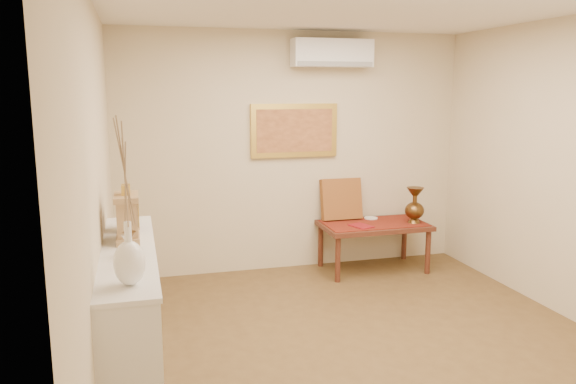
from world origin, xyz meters
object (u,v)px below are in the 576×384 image
object	(u,v)px
mantel_clock	(128,217)
low_table	(374,229)
brass_urn_tall	(415,201)
display_ledge	(131,316)
white_vase	(126,204)
wooden_chest	(129,214)

from	to	relation	value
mantel_clock	low_table	distance (m)	3.21
mantel_clock	brass_urn_tall	bearing A→B (deg)	26.36
display_ledge	white_vase	bearing A→B (deg)	-88.23
display_ledge	wooden_chest	world-z (taller)	wooden_chest
white_vase	low_table	distance (m)	3.86
mantel_clock	low_table	bearing A→B (deg)	31.87
brass_urn_tall	wooden_chest	size ratio (longest dim) A/B	2.03
display_ledge	wooden_chest	size ratio (longest dim) A/B	8.28
brass_urn_tall	low_table	bearing A→B (deg)	165.17
white_vase	display_ledge	xyz separation A→B (m)	(-0.02, 0.75, -0.95)
mantel_clock	display_ledge	bearing A→B (deg)	-91.99
white_vase	display_ledge	size ratio (longest dim) A/B	0.46
white_vase	wooden_chest	distance (m)	1.35
brass_urn_tall	wooden_chest	bearing A→B (deg)	-158.73
white_vase	brass_urn_tall	bearing A→B (deg)	39.11
brass_urn_tall	mantel_clock	size ratio (longest dim) A/B	1.21
brass_urn_tall	mantel_clock	bearing A→B (deg)	-153.64
mantel_clock	wooden_chest	xyz separation A→B (m)	(0.00, 0.33, -0.05)
white_vase	display_ledge	world-z (taller)	white_vase
mantel_clock	wooden_chest	distance (m)	0.34
display_ledge	low_table	bearing A→B (deg)	35.10
white_vase	mantel_clock	distance (m)	1.02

